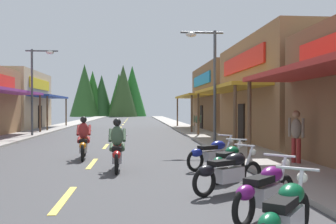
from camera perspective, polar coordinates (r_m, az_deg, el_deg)
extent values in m
cube|color=#424244|center=(33.62, -7.30, -2.69)|extent=(9.63, 97.90, 0.10)
cube|color=#9E9991|center=(34.40, -17.30, -2.46)|extent=(2.32, 97.90, 0.12)
cube|color=#9E9991|center=(33.88, 2.85, -2.48)|extent=(2.32, 97.90, 0.12)
cube|color=#E0C64C|center=(8.31, -15.20, -12.41)|extent=(0.16, 2.40, 0.01)
cube|color=#E0C64C|center=(13.23, -11.22, -7.54)|extent=(0.16, 2.40, 0.01)
cube|color=#E0C64C|center=(18.96, -9.25, -5.07)|extent=(0.16, 2.40, 0.01)
cube|color=#E0C64C|center=(24.18, -8.28, -3.84)|extent=(0.16, 2.40, 0.01)
cube|color=#E0C64C|center=(30.51, -7.56, -2.92)|extent=(0.16, 2.40, 0.01)
cube|color=#E0C64C|center=(37.44, -7.05, -2.27)|extent=(0.16, 2.40, 0.01)
cube|color=#E0C64C|center=(43.32, -6.74, -1.88)|extent=(0.16, 2.40, 0.01)
cube|color=#E0C64C|center=(49.26, -6.51, -1.58)|extent=(0.16, 2.40, 0.01)
cube|color=#E0C64C|center=(54.77, -6.33, -1.36)|extent=(0.16, 2.40, 0.01)
cube|color=#E0C64C|center=(59.95, -6.20, -1.20)|extent=(0.16, 2.40, 0.01)
cube|color=#E0C64C|center=(65.43, -6.08, -1.05)|extent=(0.16, 2.40, 0.01)
cube|color=#E0C64C|center=(70.88, -5.99, -0.92)|extent=(0.16, 2.40, 0.01)
cube|color=#8C338C|center=(24.87, -22.87, 2.91)|extent=(1.80, 10.55, 0.16)
cylinder|color=brown|center=(29.55, -18.51, -0.34)|extent=(0.14, 0.14, 2.82)
cube|color=navy|center=(35.91, -17.20, 2.20)|extent=(1.80, 8.59, 0.16)
cylinder|color=brown|center=(31.75, -17.54, -0.27)|extent=(0.14, 0.14, 2.82)
cylinder|color=brown|center=(39.78, -14.94, -0.10)|extent=(0.14, 0.14, 2.82)
cube|color=yellow|center=(36.14, -18.51, 3.92)|extent=(0.10, 6.68, 0.90)
cube|color=black|center=(36.10, -18.52, -0.75)|extent=(0.08, 1.10, 2.10)
cube|color=#B72D28|center=(10.31, 22.92, 6.26)|extent=(1.80, 9.11, 0.16)
cylinder|color=brown|center=(14.05, 12.03, -1.31)|extent=(0.14, 0.14, 2.82)
cube|color=olive|center=(22.22, 20.44, 2.85)|extent=(7.60, 10.77, 5.53)
cube|color=gold|center=(20.67, 8.56, 3.43)|extent=(1.80, 9.69, 0.16)
cylinder|color=brown|center=(15.97, 9.95, -1.08)|extent=(0.14, 0.14, 2.82)
cylinder|color=brown|center=(25.07, 4.54, -0.47)|extent=(0.14, 0.14, 2.82)
cube|color=red|center=(20.99, 10.81, 7.26)|extent=(0.10, 7.54, 0.90)
cube|color=black|center=(20.87, 10.85, -1.68)|extent=(0.08, 1.10, 2.10)
cube|color=brown|center=(33.87, 11.07, 2.07)|extent=(7.18, 11.17, 5.51)
cube|color=gold|center=(32.93, 3.53, 2.38)|extent=(1.80, 10.05, 0.16)
cylinder|color=brown|center=(28.04, 3.54, -0.36)|extent=(0.14, 0.14, 2.82)
cylinder|color=brown|center=(37.62, 1.41, -0.11)|extent=(0.14, 0.14, 2.82)
cube|color=#197FCC|center=(33.14, 4.97, 4.79)|extent=(0.10, 7.82, 0.90)
cube|color=black|center=(33.06, 5.00, -0.84)|extent=(0.08, 1.10, 2.10)
cylinder|color=#474C51|center=(26.20, -19.60, 2.66)|extent=(0.14, 0.14, 5.67)
cylinder|color=#474C51|center=(26.29, -18.28, 8.64)|extent=(2.05, 0.10, 0.10)
ellipsoid|color=silver|center=(26.16, -17.16, 8.46)|extent=(0.50, 0.30, 0.24)
cylinder|color=#474C51|center=(18.37, 6.99, 3.41)|extent=(0.14, 0.14, 5.55)
cylinder|color=#474C51|center=(18.57, 5.07, 11.70)|extent=(2.05, 0.10, 0.10)
ellipsoid|color=silver|center=(18.47, 3.45, 11.45)|extent=(0.50, 0.30, 0.24)
torus|color=black|center=(6.13, 19.28, -14.13)|extent=(0.47, 0.57, 0.64)
cube|color=silver|center=(5.41, 17.29, -15.26)|extent=(0.65, 0.72, 0.32)
ellipsoid|color=#0C5933|center=(5.52, 17.89, -11.51)|extent=(0.60, 0.64, 0.28)
cube|color=black|center=(5.10, 16.51, -12.96)|extent=(0.59, 0.65, 0.12)
ellipsoid|color=#0C5933|center=(4.72, 14.88, -15.71)|extent=(0.46, 0.49, 0.24)
cylinder|color=silver|center=(5.93, 18.98, -11.36)|extent=(0.28, 0.33, 0.71)
cylinder|color=silver|center=(5.75, 18.69, -7.98)|extent=(0.50, 0.40, 0.04)
sphere|color=white|center=(6.04, 19.36, -9.20)|extent=(0.16, 0.16, 0.16)
torus|color=black|center=(7.55, 17.05, -11.32)|extent=(0.53, 0.52, 0.64)
torus|color=black|center=(6.24, 11.24, -13.84)|extent=(0.53, 0.52, 0.64)
cube|color=silver|center=(6.87, 14.43, -11.82)|extent=(0.70, 0.69, 0.32)
ellipsoid|color=#721972|center=(6.98, 15.19, -8.94)|extent=(0.63, 0.62, 0.28)
cube|color=black|center=(6.59, 13.45, -9.86)|extent=(0.63, 0.62, 0.12)
ellipsoid|color=#721972|center=(6.23, 11.48, -11.69)|extent=(0.48, 0.48, 0.24)
cylinder|color=silver|center=(7.37, 16.64, -9.00)|extent=(0.31, 0.30, 0.71)
cylinder|color=silver|center=(7.21, 16.25, -6.24)|extent=(0.45, 0.46, 0.04)
sphere|color=white|center=(7.48, 17.16, -7.30)|extent=(0.16, 0.16, 0.16)
torus|color=black|center=(9.25, 12.38, -9.10)|extent=(0.60, 0.43, 0.64)
torus|color=black|center=(8.19, 5.41, -10.35)|extent=(0.60, 0.43, 0.64)
cube|color=silver|center=(8.69, 9.12, -9.18)|extent=(0.74, 0.61, 0.32)
ellipsoid|color=black|center=(8.78, 10.03, -6.97)|extent=(0.64, 0.57, 0.28)
cube|color=black|center=(8.47, 7.94, -7.52)|extent=(0.66, 0.56, 0.12)
ellipsoid|color=black|center=(8.18, 5.68, -8.73)|extent=(0.50, 0.44, 0.24)
cylinder|color=silver|center=(9.10, 11.85, -7.15)|extent=(0.35, 0.25, 0.71)
cylinder|color=silver|center=(8.97, 11.35, -4.88)|extent=(0.35, 0.53, 0.04)
sphere|color=white|center=(9.20, 12.51, -5.82)|extent=(0.16, 0.16, 0.16)
torus|color=black|center=(10.93, 10.63, -7.59)|extent=(0.46, 0.57, 0.64)
torus|color=black|center=(9.56, 7.37, -8.77)|extent=(0.46, 0.57, 0.64)
cube|color=silver|center=(10.23, 9.11, -7.70)|extent=(0.64, 0.73, 0.32)
ellipsoid|color=#0C5933|center=(10.37, 9.54, -5.81)|extent=(0.59, 0.64, 0.28)
cube|color=black|center=(9.96, 8.56, -6.30)|extent=(0.58, 0.65, 0.12)
ellipsoid|color=#0C5933|center=(9.57, 7.50, -7.37)|extent=(0.45, 0.50, 0.24)
cylinder|color=silver|center=(10.77, 10.39, -5.95)|extent=(0.27, 0.33, 0.71)
cylinder|color=silver|center=(10.62, 10.15, -4.03)|extent=(0.51, 0.39, 0.04)
sphere|color=white|center=(10.89, 10.69, -4.81)|extent=(0.16, 0.16, 0.16)
torus|color=black|center=(12.44, 9.29, -6.59)|extent=(0.59, 0.43, 0.64)
torus|color=black|center=(11.40, 4.08, -7.25)|extent=(0.59, 0.43, 0.64)
cube|color=silver|center=(11.90, 6.80, -6.53)|extent=(0.74, 0.61, 0.32)
ellipsoid|color=navy|center=(12.00, 7.49, -4.93)|extent=(0.64, 0.57, 0.28)
cube|color=black|center=(11.69, 5.92, -5.27)|extent=(0.66, 0.56, 0.12)
ellipsoid|color=navy|center=(11.40, 4.27, -6.08)|extent=(0.50, 0.44, 0.24)
cylinder|color=silver|center=(12.31, 8.88, -5.12)|extent=(0.34, 0.25, 0.71)
cylinder|color=silver|center=(12.19, 8.49, -3.43)|extent=(0.36, 0.53, 0.04)
sphere|color=white|center=(12.40, 9.39, -4.15)|extent=(0.16, 0.16, 0.16)
torus|color=black|center=(12.42, -7.49, -6.60)|extent=(0.12, 0.64, 0.64)
torus|color=black|center=(10.94, -7.67, -7.58)|extent=(0.12, 0.64, 0.64)
cube|color=silver|center=(11.67, -7.58, -6.67)|extent=(0.30, 0.71, 0.32)
ellipsoid|color=#A51414|center=(11.83, -7.56, -5.01)|extent=(0.33, 0.57, 0.28)
cube|color=black|center=(11.39, -7.61, -5.43)|extent=(0.29, 0.61, 0.12)
ellipsoid|color=#A51414|center=(10.95, -7.67, -6.36)|extent=(0.25, 0.45, 0.24)
cylinder|color=silver|center=(12.26, -7.51, -5.15)|extent=(0.07, 0.37, 0.71)
cylinder|color=silver|center=(12.10, -7.53, -3.46)|extent=(0.60, 0.05, 0.04)
sphere|color=white|center=(12.40, -7.49, -4.15)|extent=(0.16, 0.16, 0.16)
ellipsoid|color=#3F593F|center=(11.45, -7.60, -3.54)|extent=(0.39, 0.39, 0.64)
sphere|color=black|center=(11.48, -7.60, -1.53)|extent=(0.24, 0.24, 0.24)
cylinder|color=#3F593F|center=(11.66, -8.37, -5.19)|extent=(0.15, 0.43, 0.24)
cylinder|color=#3F593F|center=(11.76, -8.58, -3.43)|extent=(0.11, 0.51, 0.40)
cylinder|color=#3F593F|center=(11.65, -6.79, -5.20)|extent=(0.15, 0.43, 0.24)
cylinder|color=#3F593F|center=(11.75, -6.55, -3.43)|extent=(0.11, 0.51, 0.40)
torus|color=black|center=(15.28, -12.31, -5.26)|extent=(0.15, 0.65, 0.64)
torus|color=black|center=(13.79, -12.60, -5.89)|extent=(0.15, 0.65, 0.64)
cube|color=silver|center=(14.53, -12.45, -5.25)|extent=(0.34, 0.72, 0.32)
ellipsoid|color=#BF660C|center=(14.70, -12.41, -3.93)|extent=(0.37, 0.59, 0.28)
cube|color=black|center=(14.25, -12.50, -4.23)|extent=(0.33, 0.62, 0.12)
ellipsoid|color=#BF660C|center=(13.82, -12.59, -4.92)|extent=(0.28, 0.46, 0.24)
cylinder|color=silver|center=(15.12, -12.34, -4.06)|extent=(0.09, 0.38, 0.71)
cylinder|color=silver|center=(14.98, -12.36, -2.69)|extent=(0.60, 0.09, 0.04)
sphere|color=white|center=(15.27, -12.31, -3.27)|extent=(0.16, 0.16, 0.16)
ellipsoid|color=maroon|center=(14.33, -12.48, -2.72)|extent=(0.41, 0.41, 0.64)
sphere|color=black|center=(14.36, -12.48, -1.11)|extent=(0.24, 0.24, 0.24)
cylinder|color=maroon|center=(14.53, -13.08, -4.06)|extent=(0.18, 0.43, 0.24)
cylinder|color=maroon|center=(14.64, -13.24, -2.65)|extent=(0.14, 0.51, 0.40)
cylinder|color=maroon|center=(14.51, -11.81, -4.06)|extent=(0.18, 0.43, 0.24)
cylinder|color=maroon|center=(14.62, -11.61, -2.65)|extent=(0.14, 0.51, 0.40)
cylinder|color=#B2A599|center=(27.39, 4.59, -2.50)|extent=(0.14, 0.14, 0.79)
cylinder|color=#B2A599|center=(27.35, 4.22, -2.51)|extent=(0.14, 0.14, 0.79)
ellipsoid|color=#3F593F|center=(27.34, 4.40, -1.10)|extent=(0.37, 0.28, 0.56)
cylinder|color=#3F593F|center=(27.39, 4.90, -1.03)|extent=(0.09, 0.09, 0.53)
cylinder|color=#3F593F|center=(27.29, 3.91, -1.04)|extent=(0.09, 0.09, 0.53)
sphere|color=#8C664C|center=(27.33, 4.40, -0.26)|extent=(0.21, 0.21, 0.21)
cylinder|color=maroon|center=(13.00, 18.21, -5.72)|extent=(0.14, 0.14, 0.90)
cylinder|color=maroon|center=(12.91, 18.88, -5.77)|extent=(0.14, 0.14, 0.90)
ellipsoid|color=#726659|center=(12.89, 18.55, -2.35)|extent=(0.42, 0.44, 0.64)
cylinder|color=#726659|center=(13.02, 17.66, -2.18)|extent=(0.09, 0.09, 0.61)
cylinder|color=#726659|center=(12.76, 19.46, -2.24)|extent=(0.09, 0.09, 0.61)
sphere|color=#8C664C|center=(12.88, 18.56, -0.34)|extent=(0.24, 0.24, 0.24)
cone|color=#226623|center=(87.25, -5.34, 3.13)|extent=(6.43, 6.43, 11.47)
cone|color=#244D23|center=(87.30, -9.85, 2.43)|extent=(5.24, 5.24, 9.36)
cone|color=#2D6823|center=(86.53, -7.32, 2.55)|extent=(5.41, 5.41, 9.67)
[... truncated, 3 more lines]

